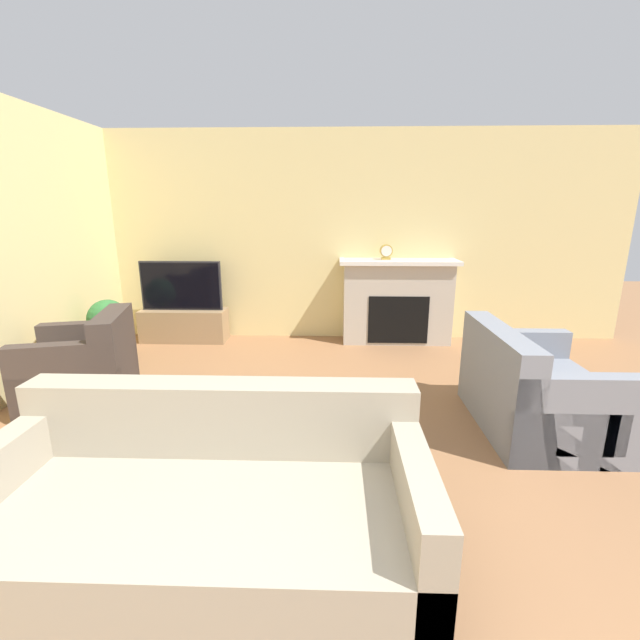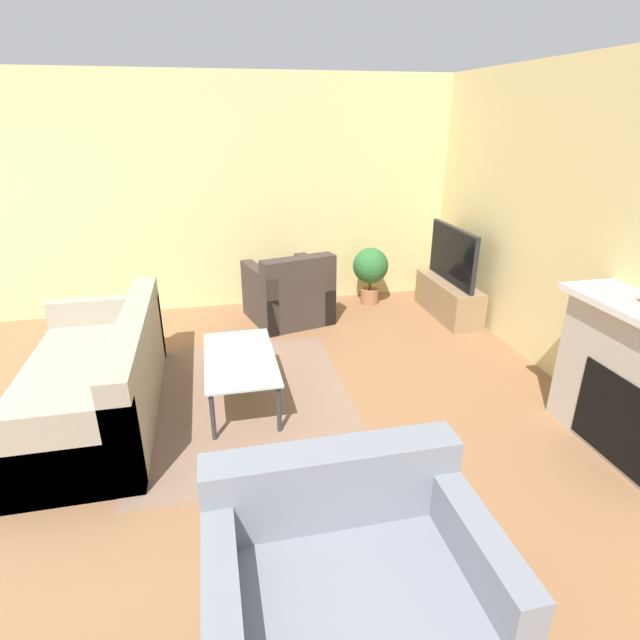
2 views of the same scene
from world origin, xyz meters
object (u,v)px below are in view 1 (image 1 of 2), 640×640
at_px(couch_loveseat, 534,393).
at_px(armchair_by_window, 84,370).
at_px(coffee_table, 256,397).
at_px(mantel_clock, 386,252).
at_px(couch_sectional, 208,512).
at_px(tv, 181,286).
at_px(potted_plant, 108,322).

distance_m(couch_loveseat, armchair_by_window, 3.88).
xyz_separation_m(coffee_table, mantel_clock, (1.23, 2.61, 0.82)).
xyz_separation_m(couch_sectional, armchair_by_window, (-1.66, 1.81, 0.01)).
bearing_deg(armchair_by_window, tv, 157.60).
bearing_deg(mantel_clock, coffee_table, -115.22).
height_order(couch_loveseat, mantel_clock, mantel_clock).
distance_m(couch_loveseat, coffee_table, 2.20).
distance_m(armchair_by_window, coffee_table, 1.82).
bearing_deg(couch_sectional, tv, 110.66).
height_order(couch_loveseat, potted_plant, couch_loveseat).
distance_m(tv, potted_plant, 1.03).
xyz_separation_m(tv, armchair_by_window, (-0.27, -1.87, -0.45)).
bearing_deg(mantel_clock, couch_sectional, -108.67).
relative_size(tv, armchair_by_window, 1.03).
relative_size(couch_sectional, coffee_table, 1.93).
height_order(tv, couch_loveseat, tv).
bearing_deg(couch_loveseat, couch_sectional, 123.25).
relative_size(couch_loveseat, armchair_by_window, 1.20).
relative_size(couch_loveseat, coffee_table, 1.13).
height_order(couch_sectional, couch_loveseat, same).
bearing_deg(coffee_table, couch_sectional, -91.68).
distance_m(tv, armchair_by_window, 1.94).
relative_size(couch_loveseat, mantel_clock, 6.39).
height_order(couch_loveseat, armchair_by_window, same).
bearing_deg(couch_sectional, mantel_clock, 71.33).
relative_size(armchair_by_window, potted_plant, 1.41).
relative_size(tv, couch_loveseat, 0.86).
bearing_deg(coffee_table, armchair_by_window, 158.05).
bearing_deg(tv, armchair_by_window, -98.16).
bearing_deg(potted_plant, couch_loveseat, -19.09).
bearing_deg(tv, couch_loveseat, -31.89).
bearing_deg(armchair_by_window, couch_sectional, 28.26).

